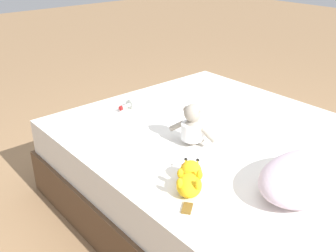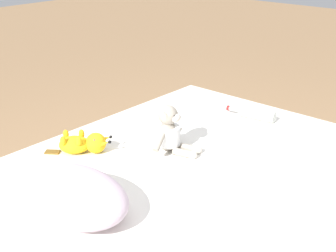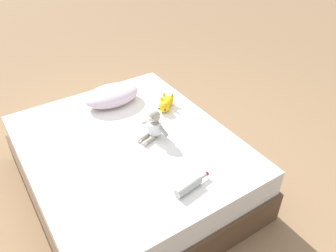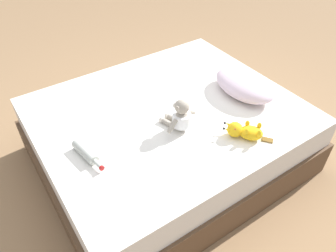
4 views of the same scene
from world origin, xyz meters
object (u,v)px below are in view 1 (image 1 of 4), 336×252
at_px(plush_monkey, 193,127).
at_px(pillow, 307,177).
at_px(plush_yellow_creature, 190,179).
at_px(glass_bottle, 139,101).
at_px(bed, 222,173).

bearing_deg(plush_monkey, pillow, 95.66).
height_order(pillow, plush_yellow_creature, pillow).
height_order(plush_yellow_creature, glass_bottle, plush_yellow_creature).
xyz_separation_m(pillow, plush_yellow_creature, (0.36, -0.35, -0.03)).
height_order(bed, glass_bottle, glass_bottle).
distance_m(bed, plush_monkey, 0.41).
bearing_deg(pillow, glass_bottle, -91.88).
distance_m(plush_yellow_creature, glass_bottle, 1.00).
bearing_deg(plush_yellow_creature, plush_monkey, -135.93).
height_order(plush_monkey, glass_bottle, plush_monkey).
bearing_deg(plush_monkey, bed, 168.17).
bearing_deg(plush_monkey, glass_bottle, -99.52).
bearing_deg(plush_yellow_creature, pillow, 136.20).
height_order(plush_monkey, plush_yellow_creature, plush_monkey).
relative_size(pillow, plush_monkey, 1.81).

